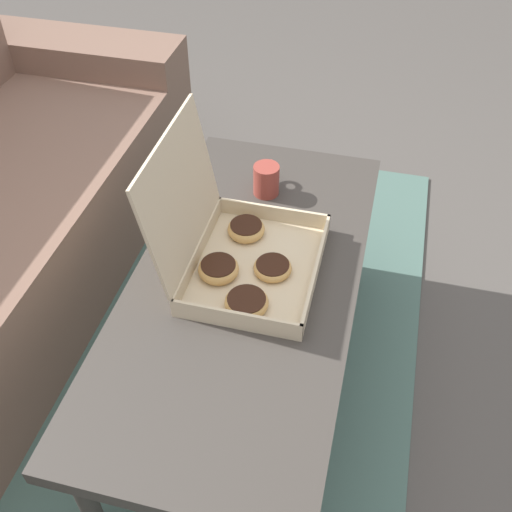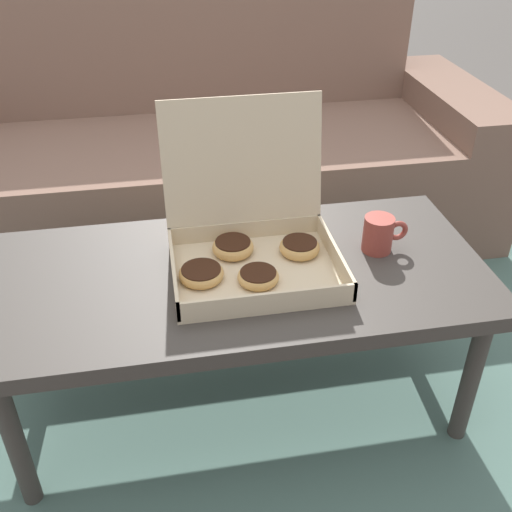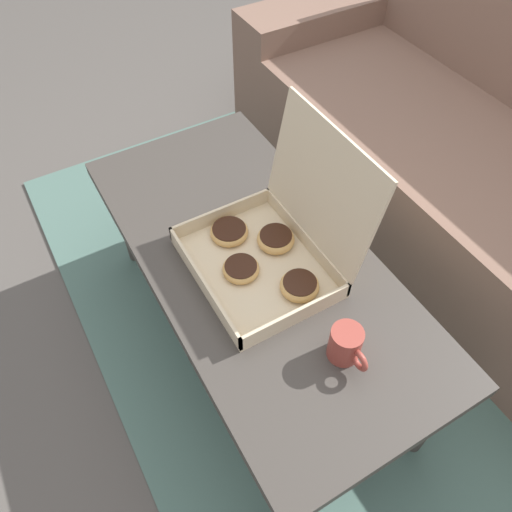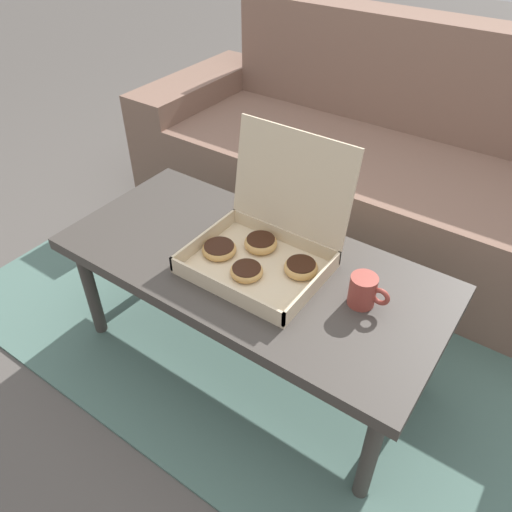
{
  "view_description": "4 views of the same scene",
  "coord_description": "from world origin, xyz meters",
  "px_view_note": "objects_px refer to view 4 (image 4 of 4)",
  "views": [
    {
      "loc": [
        -0.99,
        -0.44,
        1.52
      ],
      "look_at": [
        0.04,
        -0.19,
        0.49
      ],
      "focal_mm": 42.0,
      "sensor_mm": 36.0,
      "label": 1
    },
    {
      "loc": [
        -0.17,
        -1.32,
        1.26
      ],
      "look_at": [
        0.04,
        -0.19,
        0.49
      ],
      "focal_mm": 42.0,
      "sensor_mm": 36.0,
      "label": 2
    },
    {
      "loc": [
        0.73,
        -0.59,
        1.47
      ],
      "look_at": [
        0.04,
        -0.19,
        0.49
      ],
      "focal_mm": 35.0,
      "sensor_mm": 36.0,
      "label": 3
    },
    {
      "loc": [
        0.68,
        -1.1,
        1.4
      ],
      "look_at": [
        0.04,
        -0.19,
        0.49
      ],
      "focal_mm": 35.0,
      "sensor_mm": 36.0,
      "label": 4
    }
  ],
  "objects_px": {
    "couch": "(378,171)",
    "coffee_table": "(250,272)",
    "pastry_box": "(265,242)",
    "coffee_mug": "(364,291)"
  },
  "relations": [
    {
      "from": "couch",
      "to": "coffee_table",
      "type": "relative_size",
      "value": 1.86
    },
    {
      "from": "couch",
      "to": "pastry_box",
      "type": "distance_m",
      "value": 0.97
    },
    {
      "from": "coffee_table",
      "to": "couch",
      "type": "bearing_deg",
      "value": 90.0
    },
    {
      "from": "pastry_box",
      "to": "coffee_mug",
      "type": "xyz_separation_m",
      "value": [
        0.32,
        -0.01,
        -0.02
      ]
    },
    {
      "from": "couch",
      "to": "pastry_box",
      "type": "bearing_deg",
      "value": -88.15
    },
    {
      "from": "couch",
      "to": "coffee_table",
      "type": "height_order",
      "value": "couch"
    },
    {
      "from": "couch",
      "to": "coffee_mug",
      "type": "distance_m",
      "value": 1.03
    },
    {
      "from": "couch",
      "to": "coffee_mug",
      "type": "xyz_separation_m",
      "value": [
        0.35,
        -0.95,
        0.19
      ]
    },
    {
      "from": "pastry_box",
      "to": "coffee_mug",
      "type": "relative_size",
      "value": 3.43
    },
    {
      "from": "coffee_table",
      "to": "coffee_mug",
      "type": "bearing_deg",
      "value": 4.66
    }
  ]
}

